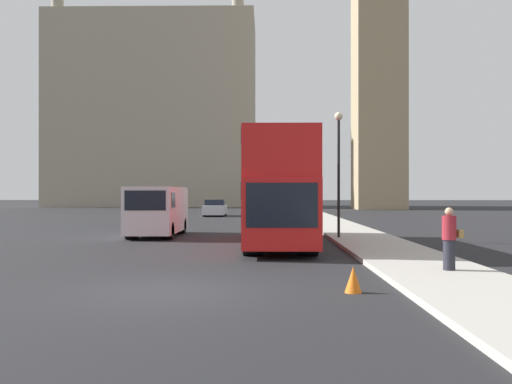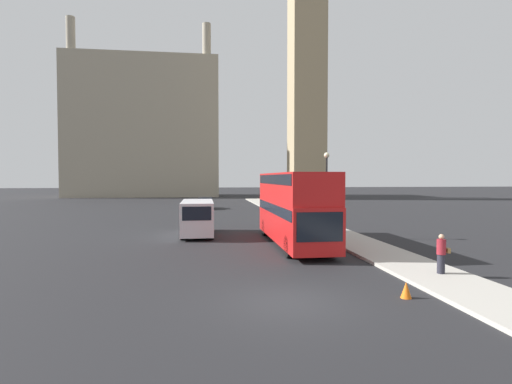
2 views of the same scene
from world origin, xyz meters
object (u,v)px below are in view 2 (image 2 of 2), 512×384
Objects in this scene: pedestrian at (441,254)px; street_lamp at (327,181)px; white_van at (197,217)px; parked_sedan at (205,203)px; red_double_decker_bus at (293,205)px; clock_tower at (307,4)px.

street_lamp is (-1.44, 10.51, 2.84)m from pedestrian.
pedestrian is (9.86, -12.90, -0.34)m from white_van.
white_van is 23.82m from parked_sedan.
street_lamp is (8.42, -2.39, 2.49)m from white_van.
parked_sedan is (-9.18, 36.71, -0.26)m from pedestrian.
red_double_decker_bus reaches higher than white_van.
clock_tower is at bearing 74.42° from red_double_decker_bus.
red_double_decker_bus is 1.86× the size of white_van.
parked_sedan is (-7.74, 26.20, -3.10)m from street_lamp.
clock_tower reaches higher than street_lamp.
white_van is 1.32× the size of parked_sedan.
street_lamp is at bearing -103.22° from clock_tower.
pedestrian is at bearing -75.96° from parked_sedan.
red_double_decker_bus is at bearing -79.93° from parked_sedan.
white_van is 1.07× the size of street_lamp.
clock_tower is at bearing 66.65° from white_van.
pedestrian is 10.98m from street_lamp.
clock_tower is at bearing 80.46° from pedestrian.
pedestrian is at bearing -52.63° from white_van.
street_lamp is at bearing 97.80° from pedestrian.
street_lamp is 1.24× the size of parked_sedan.
red_double_decker_bus is 28.83m from parked_sedan.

